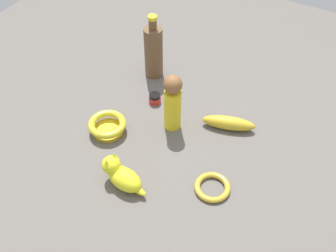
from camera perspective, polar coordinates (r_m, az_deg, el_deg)
The scene contains 8 objects.
ground at distance 1.24m, azimuth -0.00°, elevation -1.85°, with size 2.00×2.00×0.00m, color #5B5651.
nail_polish_jar at distance 1.34m, azimuth -1.90°, elevation 3.98°, with size 0.04×0.04×0.03m.
bowl at distance 1.25m, azimuth -8.66°, elevation 0.06°, with size 0.12×0.12×0.04m.
bangle at distance 1.12m, azimuth 6.36°, elevation -8.69°, with size 0.10×0.10×0.02m, color gold.
cat_figurine at distance 1.11m, azimuth -6.70°, elevation -6.97°, with size 0.08×0.15×0.09m.
banana at distance 1.27m, azimuth 8.66°, elevation 0.42°, with size 0.17×0.04×0.04m, color gold.
person_figure_adult at distance 1.20m, azimuth 0.67°, elevation 3.46°, with size 0.06×0.06×0.20m.
bottle_tall at distance 1.40m, azimuth -2.08°, elevation 10.64°, with size 0.06×0.06×0.24m.
Camera 1 is at (0.71, 0.40, 0.93)m, focal length 42.65 mm.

